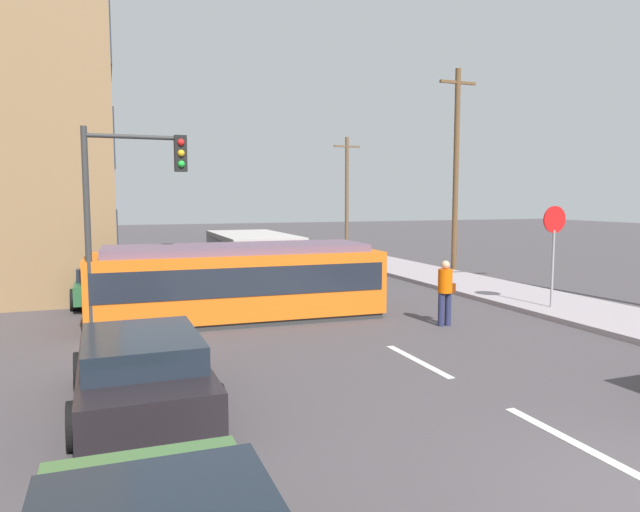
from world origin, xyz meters
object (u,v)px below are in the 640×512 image
at_px(city_bus, 252,256).
at_px(utility_pole_mid, 456,167).
at_px(parked_sedan_furthest, 127,259).
at_px(utility_pole_far, 347,190).
at_px(parked_sedan_far, 108,282).
at_px(parked_sedan_mid, 142,369).
at_px(stop_sign, 554,235).
at_px(streetcar_tram, 238,281).
at_px(pedestrian_crossing, 445,289).
at_px(traffic_light_mast, 128,193).

xyz_separation_m(city_bus, utility_pole_mid, (9.68, 1.50, 3.53)).
xyz_separation_m(parked_sedan_furthest, utility_pole_far, (13.98, 8.72, 3.14)).
relative_size(parked_sedan_far, utility_pole_far, 0.58).
bearing_deg(city_bus, parked_sedan_mid, -111.52).
relative_size(parked_sedan_mid, stop_sign, 1.47).
bearing_deg(utility_pole_far, city_bus, -124.69).
distance_m(stop_sign, utility_pole_far, 22.05).
xyz_separation_m(streetcar_tram, city_bus, (1.75, 5.56, 0.07)).
distance_m(pedestrian_crossing, stop_sign, 4.08).
bearing_deg(parked_sedan_furthest, parked_sedan_mid, -91.15).
bearing_deg(stop_sign, streetcar_tram, 165.96).
height_order(streetcar_tram, utility_pole_mid, utility_pole_mid).
bearing_deg(pedestrian_crossing, parked_sedan_furthest, 117.97).
bearing_deg(parked_sedan_mid, streetcar_tram, 64.95).
height_order(streetcar_tram, parked_sedan_mid, streetcar_tram).
relative_size(parked_sedan_far, parked_sedan_furthest, 0.91).
bearing_deg(stop_sign, parked_sedan_furthest, 130.23).
xyz_separation_m(parked_sedan_mid, parked_sedan_far, (-0.47, 9.97, -0.00)).
height_order(parked_sedan_mid, parked_sedan_furthest, same).
distance_m(parked_sedan_furthest, utility_pole_mid, 14.98).
xyz_separation_m(parked_sedan_far, utility_pole_mid, (14.71, 3.10, 4.01)).
height_order(pedestrian_crossing, parked_sedan_mid, pedestrian_crossing).
distance_m(parked_sedan_mid, utility_pole_mid, 19.74).
bearing_deg(utility_pole_mid, parked_sedan_far, -168.12).
height_order(city_bus, parked_sedan_far, city_bus).
bearing_deg(stop_sign, parked_sedan_mid, -161.32).
xyz_separation_m(city_bus, utility_pole_far, (9.76, 14.10, 2.66)).
distance_m(traffic_light_mast, utility_pole_far, 25.18).
bearing_deg(traffic_light_mast, city_bus, 55.95).
height_order(parked_sedan_furthest, stop_sign, stop_sign).
bearing_deg(city_bus, parked_sedan_furthest, 128.10).
height_order(parked_sedan_furthest, utility_pole_mid, utility_pole_mid).
bearing_deg(stop_sign, utility_pole_far, 82.41).
bearing_deg(parked_sedan_mid, city_bus, 68.48).
bearing_deg(parked_sedan_far, city_bus, 17.58).
relative_size(streetcar_tram, city_bus, 1.36).
bearing_deg(parked_sedan_furthest, parked_sedan_far, -96.66).
bearing_deg(utility_pole_mid, traffic_light_mast, -150.09).
bearing_deg(parked_sedan_mid, parked_sedan_furthest, 88.85).
bearing_deg(utility_pole_mid, parked_sedan_furthest, 164.40).
height_order(pedestrian_crossing, stop_sign, stop_sign).
relative_size(pedestrian_crossing, parked_sedan_far, 0.40).
xyz_separation_m(pedestrian_crossing, stop_sign, (3.86, 0.50, 1.25)).
bearing_deg(city_bus, pedestrian_crossing, -69.94).
height_order(city_bus, traffic_light_mast, traffic_light_mast).
relative_size(parked_sedan_furthest, traffic_light_mast, 0.94).
bearing_deg(parked_sedan_furthest, pedestrian_crossing, -62.03).
relative_size(stop_sign, utility_pole_far, 0.40).
distance_m(parked_sedan_far, parked_sedan_furthest, 7.02).
bearing_deg(pedestrian_crossing, traffic_light_mast, 168.29).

